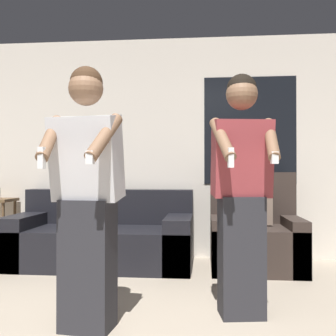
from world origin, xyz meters
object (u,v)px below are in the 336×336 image
Objects in this scene: armchair at (255,237)px; couch at (103,239)px; person_right at (242,191)px; person_left at (87,196)px.

couch is at bearing 179.32° from armchair.
person_right is at bearing -46.34° from couch.
couch is 1.15× the size of person_right.
person_left is at bearing -161.69° from person_right.
person_left is (-1.32, -1.81, 0.54)m from armchair.
person_right reaches higher than couch.
person_right is at bearing -100.82° from armchair.
person_left reaches higher than couch.
armchair is 1.59m from person_right.
person_right is at bearing 18.31° from person_left.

